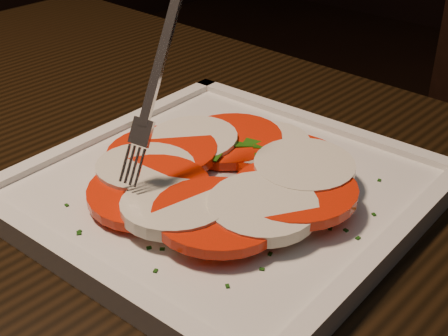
# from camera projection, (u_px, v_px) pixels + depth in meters

# --- Properties ---
(table) EXTENTS (1.23, 0.85, 0.75)m
(table) POSITION_uv_depth(u_px,v_px,m) (127.00, 320.00, 0.54)
(table) COLOR black
(table) RESTS_ON ground
(plate) EXTENTS (0.31, 0.31, 0.01)m
(plate) POSITION_uv_depth(u_px,v_px,m) (224.00, 191.00, 0.52)
(plate) COLOR white
(plate) RESTS_ON table
(caprese_salad) EXTENTS (0.26, 0.23, 0.03)m
(caprese_salad) POSITION_uv_depth(u_px,v_px,m) (224.00, 172.00, 0.51)
(caprese_salad) COLOR red
(caprese_salad) RESTS_ON plate
(fork) EXTENTS (0.04, 0.09, 0.15)m
(fork) POSITION_uv_depth(u_px,v_px,m) (165.00, 72.00, 0.47)
(fork) COLOR white
(fork) RESTS_ON caprese_salad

